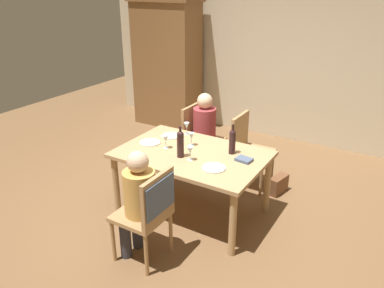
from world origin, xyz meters
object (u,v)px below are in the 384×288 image
dining_table (192,160)px  wine_glass_centre (187,126)px  wine_glass_near_left (191,137)px  handbag (278,185)px  wine_bottle_dark_red (180,143)px  person_woman_host (138,197)px  wine_bottle_tall_green (232,141)px  person_man_bearded (206,128)px  dinner_plate_host (214,168)px  dinner_plate_guest_left (150,142)px  armoire_cabinet (167,63)px  chair_near (151,206)px  chair_far_right (248,146)px  wine_glass_near_right (190,151)px  chair_far_left (199,135)px  dinner_plate_guest_right (171,136)px  wine_glass_far (166,139)px

dining_table → wine_glass_centre: size_ratio=10.47×
wine_glass_near_left → handbag: wine_glass_near_left is taller
wine_bottle_dark_red → person_woman_host: bearing=-88.2°
wine_bottle_tall_green → wine_bottle_dark_red: size_ratio=0.97×
wine_glass_near_left → wine_glass_centre: bearing=131.0°
person_woman_host → person_man_bearded: person_man_bearded is taller
person_woman_host → wine_bottle_tall_green: (0.40, 1.10, 0.24)m
dinner_plate_host → handbag: (0.33, 1.10, -0.63)m
wine_glass_near_left → dinner_plate_guest_left: size_ratio=0.63×
wine_bottle_dark_red → dinner_plate_host: 0.45m
armoire_cabinet → chair_near: (2.00, -3.16, -0.50)m
chair_far_right → dinner_plate_guest_left: (-0.80, -0.92, 0.20)m
armoire_cabinet → wine_glass_near_right: size_ratio=14.63×
wine_bottle_tall_green → wine_glass_near_right: size_ratio=2.20×
chair_far_left → dinner_plate_host: size_ratio=3.92×
dining_table → chair_near: size_ratio=1.70×
chair_near → chair_far_right: same height
chair_far_right → handbag: bearing=90.0°
armoire_cabinet → dinner_plate_guest_right: size_ratio=9.82×
person_woman_host → wine_glass_near_right: bearing=-8.1°
chair_near → wine_glass_near_left: (-0.23, 1.06, 0.24)m
chair_near → wine_glass_far: (-0.43, 0.85, 0.24)m
person_woman_host → wine_glass_far: bearing=18.3°
chair_far_left → handbag: 1.22m
person_man_bearded → handbag: bearing=90.0°
dinner_plate_guest_right → chair_near: bearing=-63.6°
dinner_plate_guest_left → dinner_plate_host: bearing=-11.4°
person_woman_host → person_man_bearded: (-0.30, 1.79, 0.01)m
dinner_plate_host → handbag: bearing=73.5°
chair_far_left → dinner_plate_guest_right: 0.67m
person_man_bearded → wine_glass_far: 0.96m
person_woman_host → chair_far_right: bearing=-9.2°
wine_bottle_tall_green → chair_far_left: bearing=139.5°
dining_table → person_man_bearded: person_man_bearded is taller
wine_bottle_dark_red → dinner_plate_host: size_ratio=1.43×
chair_far_left → armoire_cabinet: bearing=-133.5°
wine_bottle_dark_red → wine_glass_near_right: wine_bottle_dark_red is taller
wine_glass_centre → dinner_plate_host: 0.94m
person_woman_host → wine_glass_near_left: (-0.08, 1.06, 0.20)m
chair_near → person_woman_host: person_woman_host is taller
dining_table → handbag: 1.26m
armoire_cabinet → wine_bottle_tall_green: (2.25, -2.06, -0.22)m
chair_far_left → wine_glass_centre: 0.58m
dining_table → wine_bottle_dark_red: size_ratio=4.64×
chair_far_right → dining_table: bearing=-16.4°
chair_far_right → person_woman_host: 1.82m
armoire_cabinet → handbag: bearing=-28.0°
person_man_bearded → dinner_plate_host: bearing=32.3°
wine_glass_near_left → wine_glass_centre: size_ratio=1.00×
wine_glass_far → dinner_plate_host: size_ratio=0.63×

